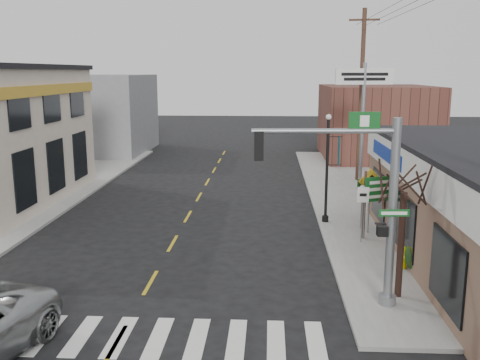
# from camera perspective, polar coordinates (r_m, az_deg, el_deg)

# --- Properties ---
(ground) EXTENTS (140.00, 140.00, 0.00)m
(ground) POSITION_cam_1_polar(r_m,az_deg,el_deg) (14.26, -13.15, -16.72)
(ground) COLOR black
(ground) RESTS_ON ground
(sidewalk_right) EXTENTS (6.00, 38.00, 0.13)m
(sidewalk_right) POSITION_cam_1_polar(r_m,az_deg,el_deg) (26.40, 14.49, -3.36)
(sidewalk_right) COLOR gray
(sidewalk_right) RESTS_ON ground
(sidewalk_left) EXTENTS (6.00, 38.00, 0.13)m
(sidewalk_left) POSITION_cam_1_polar(r_m,az_deg,el_deg) (28.86, -23.25, -2.68)
(sidewalk_left) COLOR gray
(sidewalk_left) RESTS_ON ground
(center_line) EXTENTS (0.12, 56.00, 0.01)m
(center_line) POSITION_cam_1_polar(r_m,az_deg,el_deg) (21.44, -7.20, -6.71)
(center_line) COLOR gold
(center_line) RESTS_ON ground
(crosswalk) EXTENTS (11.00, 2.20, 0.01)m
(crosswalk) POSITION_cam_1_polar(r_m,az_deg,el_deg) (14.60, -12.70, -15.98)
(crosswalk) COLOR silver
(crosswalk) RESTS_ON ground
(bldg_distant_right) EXTENTS (8.00, 10.00, 5.60)m
(bldg_distant_right) POSITION_cam_1_polar(r_m,az_deg,el_deg) (43.00, 14.25, 5.99)
(bldg_distant_right) COLOR brown
(bldg_distant_right) RESTS_ON ground
(bldg_distant_left) EXTENTS (9.00, 10.00, 6.40)m
(bldg_distant_left) POSITION_cam_1_polar(r_m,az_deg,el_deg) (46.57, -15.47, 6.82)
(bldg_distant_left) COLOR gray
(bldg_distant_left) RESTS_ON ground
(traffic_signal_pole) EXTENTS (4.33, 0.36, 5.49)m
(traffic_signal_pole) POSITION_cam_1_polar(r_m,az_deg,el_deg) (15.14, 13.64, -1.28)
(traffic_signal_pole) COLOR gray
(traffic_signal_pole) RESTS_ON sidewalk_right
(guide_sign) EXTENTS (1.56, 0.13, 2.72)m
(guide_sign) POSITION_cam_1_polar(r_m,az_deg,el_deg) (21.72, 14.83, -1.59)
(guide_sign) COLOR #4E3224
(guide_sign) RESTS_ON sidewalk_right
(fire_hydrant) EXTENTS (0.24, 0.24, 0.76)m
(fire_hydrant) POSITION_cam_1_polar(r_m,az_deg,el_deg) (19.04, 17.05, -7.80)
(fire_hydrant) COLOR #E2D104
(fire_hydrant) RESTS_ON sidewalk_right
(ped_crossing_sign) EXTENTS (1.06, 0.07, 2.72)m
(ped_crossing_sign) POSITION_cam_1_polar(r_m,az_deg,el_deg) (22.33, 13.69, -0.92)
(ped_crossing_sign) COLOR gray
(ped_crossing_sign) RESTS_ON sidewalk_right
(lamp_post) EXTENTS (0.62, 0.48, 4.75)m
(lamp_post) POSITION_cam_1_polar(r_m,az_deg,el_deg) (23.51, 9.43, 2.10)
(lamp_post) COLOR black
(lamp_post) RESTS_ON sidewalk_right
(dance_center_sign) EXTENTS (3.30, 0.21, 7.02)m
(dance_center_sign) POSITION_cam_1_polar(r_m,az_deg,el_deg) (30.86, 13.06, 8.84)
(dance_center_sign) COLOR gray
(dance_center_sign) RESTS_ON sidewalk_right
(bare_tree) EXTENTS (2.37, 2.37, 4.73)m
(bare_tree) POSITION_cam_1_polar(r_m,az_deg,el_deg) (15.84, 17.23, 0.72)
(bare_tree) COLOR black
(bare_tree) RESTS_ON sidewalk_right
(shrub_front) EXTENTS (1.36, 1.36, 1.02)m
(shrub_front) POSITION_cam_1_polar(r_m,az_deg,el_deg) (18.96, 19.20, -7.71)
(shrub_front) COLOR #173814
(shrub_front) RESTS_ON sidewalk_right
(shrub_back) EXTENTS (1.21, 1.21, 0.90)m
(shrub_back) POSITION_cam_1_polar(r_m,az_deg,el_deg) (20.04, 21.66, -7.03)
(shrub_back) COLOR black
(shrub_back) RESTS_ON sidewalk_right
(utility_pole_far) EXTENTS (1.77, 0.26, 10.15)m
(utility_pole_far) POSITION_cam_1_polar(r_m,az_deg,el_deg) (33.06, 12.79, 8.91)
(utility_pole_far) COLOR #412F1F
(utility_pole_far) RESTS_ON sidewalk_right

